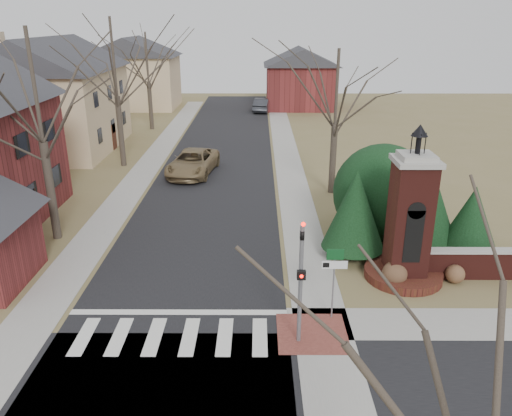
{
  "coord_description": "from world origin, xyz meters",
  "views": [
    {
      "loc": [
        2.93,
        -13.51,
        10.16
      ],
      "look_at": [
        2.85,
        6.0,
        2.73
      ],
      "focal_mm": 35.0,
      "sensor_mm": 36.0,
      "label": 1
    }
  ],
  "objects_px": {
    "traffic_signal_pole": "(301,273)",
    "brick_gate_monument": "(408,230)",
    "pickup_truck": "(193,163)",
    "sign_post": "(334,270)",
    "distant_car": "(262,105)"
  },
  "relations": [
    {
      "from": "traffic_signal_pole",
      "to": "pickup_truck",
      "type": "distance_m",
      "value": 20.25
    },
    {
      "from": "sign_post",
      "to": "brick_gate_monument",
      "type": "xyz_separation_m",
      "value": [
        3.41,
        3.01,
        0.22
      ]
    },
    {
      "from": "sign_post",
      "to": "pickup_truck",
      "type": "distance_m",
      "value": 19.3
    },
    {
      "from": "traffic_signal_pole",
      "to": "brick_gate_monument",
      "type": "xyz_separation_m",
      "value": [
        4.7,
        4.42,
        -0.42
      ]
    },
    {
      "from": "sign_post",
      "to": "traffic_signal_pole",
      "type": "bearing_deg",
      "value": -132.43
    },
    {
      "from": "traffic_signal_pole",
      "to": "brick_gate_monument",
      "type": "distance_m",
      "value": 6.47
    },
    {
      "from": "sign_post",
      "to": "distant_car",
      "type": "bearing_deg",
      "value": 92.92
    },
    {
      "from": "traffic_signal_pole",
      "to": "brick_gate_monument",
      "type": "height_order",
      "value": "brick_gate_monument"
    },
    {
      "from": "traffic_signal_pole",
      "to": "brick_gate_monument",
      "type": "bearing_deg",
      "value": 43.24
    },
    {
      "from": "distant_car",
      "to": "traffic_signal_pole",
      "type": "bearing_deg",
      "value": 98.78
    },
    {
      "from": "sign_post",
      "to": "pickup_truck",
      "type": "height_order",
      "value": "sign_post"
    },
    {
      "from": "brick_gate_monument",
      "to": "pickup_truck",
      "type": "relative_size",
      "value": 1.09
    },
    {
      "from": "pickup_truck",
      "to": "distant_car",
      "type": "distance_m",
      "value": 25.55
    },
    {
      "from": "brick_gate_monument",
      "to": "pickup_truck",
      "type": "distance_m",
      "value": 18.31
    },
    {
      "from": "brick_gate_monument",
      "to": "distant_car",
      "type": "height_order",
      "value": "brick_gate_monument"
    }
  ]
}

